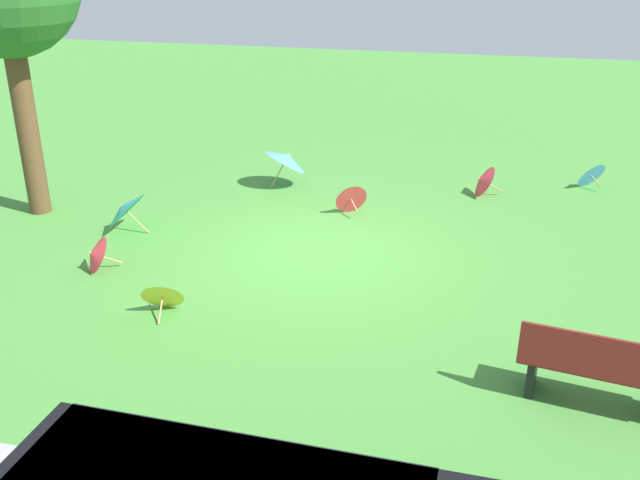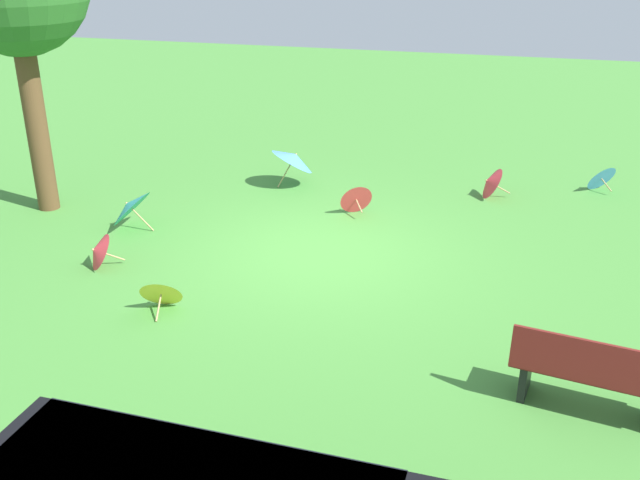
{
  "view_description": "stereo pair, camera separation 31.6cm",
  "coord_description": "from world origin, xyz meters",
  "px_view_note": "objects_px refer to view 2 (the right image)",
  "views": [
    {
      "loc": [
        -2.45,
        9.79,
        4.61
      ],
      "look_at": [
        -0.25,
        0.84,
        0.6
      ],
      "focal_mm": 40.29,
      "sensor_mm": 36.0,
      "label": 1
    },
    {
      "loc": [
        -2.75,
        9.71,
        4.61
      ],
      "look_at": [
        -0.25,
        0.84,
        0.6
      ],
      "focal_mm": 40.29,
      "sensor_mm": 36.0,
      "label": 2
    }
  ],
  "objects_px": {
    "parasol_teal_0": "(129,206)",
    "parasol_blue_2": "(294,158)",
    "parasol_blue_1": "(600,177)",
    "parasol_red_3": "(489,182)",
    "park_bench": "(591,374)",
    "parasol_red_0": "(97,251)",
    "parasol_yellow_0": "(162,292)",
    "parasol_red_2": "(355,198)"
  },
  "relations": [
    {
      "from": "park_bench",
      "to": "parasol_blue_2",
      "type": "xyz_separation_m",
      "value": [
        5.07,
        -5.99,
        0.1
      ]
    },
    {
      "from": "parasol_blue_1",
      "to": "parasol_red_3",
      "type": "bearing_deg",
      "value": 25.67
    },
    {
      "from": "parasol_teal_0",
      "to": "parasol_red_3",
      "type": "height_order",
      "value": "parasol_teal_0"
    },
    {
      "from": "parasol_red_0",
      "to": "parasol_teal_0",
      "type": "height_order",
      "value": "parasol_teal_0"
    },
    {
      "from": "parasol_red_3",
      "to": "park_bench",
      "type": "bearing_deg",
      "value": 102.38
    },
    {
      "from": "parasol_red_0",
      "to": "parasol_blue_2",
      "type": "height_order",
      "value": "parasol_blue_2"
    },
    {
      "from": "parasol_red_2",
      "to": "parasol_blue_2",
      "type": "relative_size",
      "value": 0.54
    },
    {
      "from": "park_bench",
      "to": "parasol_red_2",
      "type": "distance_m",
      "value": 6.05
    },
    {
      "from": "parasol_teal_0",
      "to": "parasol_blue_2",
      "type": "xyz_separation_m",
      "value": [
        -1.95,
        -2.84,
        0.15
      ]
    },
    {
      "from": "parasol_teal_0",
      "to": "parasol_blue_1",
      "type": "height_order",
      "value": "parasol_teal_0"
    },
    {
      "from": "parasol_teal_0",
      "to": "parasol_blue_1",
      "type": "bearing_deg",
      "value": -151.51
    },
    {
      "from": "parasol_teal_0",
      "to": "parasol_blue_2",
      "type": "distance_m",
      "value": 3.45
    },
    {
      "from": "parasol_blue_2",
      "to": "parasol_red_3",
      "type": "height_order",
      "value": "parasol_blue_2"
    },
    {
      "from": "parasol_red_2",
      "to": "parasol_red_0",
      "type": "bearing_deg",
      "value": 45.49
    },
    {
      "from": "parasol_teal_0",
      "to": "parasol_yellow_0",
      "type": "relative_size",
      "value": 1.32
    },
    {
      "from": "parasol_teal_0",
      "to": "parasol_blue_2",
      "type": "relative_size",
      "value": 0.7
    },
    {
      "from": "parasol_blue_2",
      "to": "parasol_red_3",
      "type": "distance_m",
      "value": 3.71
    },
    {
      "from": "parasol_red_2",
      "to": "parasol_red_3",
      "type": "bearing_deg",
      "value": -146.45
    },
    {
      "from": "park_bench",
      "to": "parasol_red_0",
      "type": "relative_size",
      "value": 2.42
    },
    {
      "from": "park_bench",
      "to": "parasol_blue_2",
      "type": "distance_m",
      "value": 7.85
    },
    {
      "from": "park_bench",
      "to": "parasol_yellow_0",
      "type": "height_order",
      "value": "park_bench"
    },
    {
      "from": "parasol_red_0",
      "to": "parasol_yellow_0",
      "type": "distance_m",
      "value": 1.72
    },
    {
      "from": "parasol_red_3",
      "to": "parasol_blue_1",
      "type": "bearing_deg",
      "value": -154.33
    },
    {
      "from": "parasol_blue_1",
      "to": "parasol_blue_2",
      "type": "xyz_separation_m",
      "value": [
        5.69,
        1.3,
        0.28
      ]
    },
    {
      "from": "parasol_yellow_0",
      "to": "parasol_blue_1",
      "type": "height_order",
      "value": "parasol_blue_1"
    },
    {
      "from": "parasol_red_0",
      "to": "parasol_blue_1",
      "type": "distance_m",
      "value": 9.24
    },
    {
      "from": "parasol_teal_0",
      "to": "parasol_red_3",
      "type": "bearing_deg",
      "value": -150.54
    },
    {
      "from": "parasol_red_2",
      "to": "parasol_blue_2",
      "type": "height_order",
      "value": "parasol_blue_2"
    },
    {
      "from": "parasol_red_2",
      "to": "parasol_blue_2",
      "type": "bearing_deg",
      "value": -37.11
    },
    {
      "from": "park_bench",
      "to": "parasol_red_0",
      "type": "bearing_deg",
      "value": -13.99
    },
    {
      "from": "parasol_red_0",
      "to": "parasol_teal_0",
      "type": "distance_m",
      "value": 1.51
    },
    {
      "from": "park_bench",
      "to": "parasol_red_3",
      "type": "xyz_separation_m",
      "value": [
        1.39,
        -6.33,
        -0.16
      ]
    },
    {
      "from": "parasol_yellow_0",
      "to": "parasol_blue_2",
      "type": "relative_size",
      "value": 0.53
    },
    {
      "from": "parasol_teal_0",
      "to": "parasol_blue_1",
      "type": "relative_size",
      "value": 1.17
    },
    {
      "from": "parasol_teal_0",
      "to": "parasol_yellow_0",
      "type": "bearing_deg",
      "value": 127.21
    },
    {
      "from": "parasol_yellow_0",
      "to": "parasol_blue_2",
      "type": "bearing_deg",
      "value": -91.84
    },
    {
      "from": "parasol_red_0",
      "to": "parasol_red_2",
      "type": "distance_m",
      "value": 4.48
    },
    {
      "from": "parasol_red_0",
      "to": "parasol_yellow_0",
      "type": "relative_size",
      "value": 1.08
    },
    {
      "from": "parasol_teal_0",
      "to": "park_bench",
      "type": "bearing_deg",
      "value": 155.84
    },
    {
      "from": "parasol_red_3",
      "to": "parasol_red_2",
      "type": "bearing_deg",
      "value": 33.55
    },
    {
      "from": "parasol_red_3",
      "to": "parasol_teal_0",
      "type": "bearing_deg",
      "value": 29.46
    },
    {
      "from": "park_bench",
      "to": "parasol_red_0",
      "type": "height_order",
      "value": "park_bench"
    }
  ]
}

